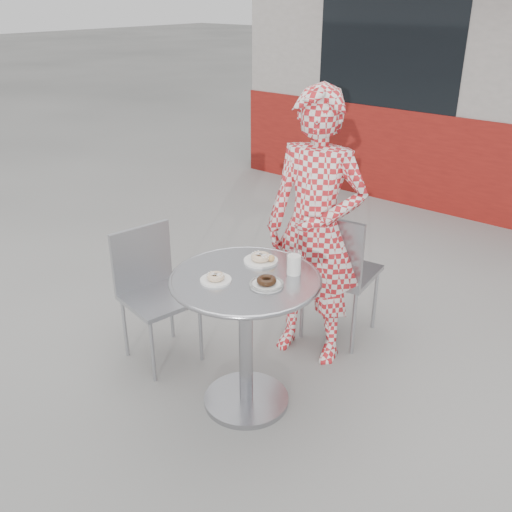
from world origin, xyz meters
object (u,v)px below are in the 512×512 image
Objects in this scene: plate_checker at (267,283)px; chair_far at (339,297)px; chair_left at (161,322)px; seated_person at (315,231)px; bistro_table at (246,310)px; plate_near at (216,278)px; milk_cup at (294,264)px; plate_far at (261,259)px.

chair_far is at bearing 98.14° from plate_checker.
chair_left is 0.50× the size of seated_person.
plate_near reaches higher than bistro_table.
bistro_table is at bearing -79.23° from chair_left.
plate_near is (-0.07, -0.78, -0.03)m from seated_person.
plate_checker is 0.20m from milk_cup.
seated_person is at bearing -34.96° from chair_left.
plate_far is 0.32m from plate_near.
plate_checker is (0.14, 0.00, 0.21)m from bistro_table.
chair_left is 1.00m from plate_checker.
plate_far is at bearing -62.56° from chair_left.
seated_person is 0.47m from plate_far.
chair_left is 4.86× the size of plate_checker.
chair_left is 6.81× the size of milk_cup.
plate_far is at bearing 179.02° from milk_cup.
seated_person is 13.63× the size of milk_cup.
chair_far is 7.33× the size of milk_cup.
plate_near is (-0.09, -1.06, 0.53)m from chair_far.
seated_person is 0.68m from plate_checker.
seated_person is (-0.03, -0.28, 0.56)m from chair_far.
plate_far is 0.27m from plate_checker.
seated_person is at bearing 85.19° from plate_near.
chair_far is at bearing 73.08° from seated_person.
chair_left is 0.87m from plate_far.
bistro_table is at bearing -75.04° from plate_far.
bistro_table is 0.88× the size of chair_far.
plate_checker is at bearing -87.88° from seated_person.
bistro_table is 0.48× the size of seated_person.
seated_person is 0.78m from plate_near.
chair_left is (-0.70, -0.94, -0.02)m from chair_far.
chair_far is at bearing 85.06° from plate_near.
bistro_table is 0.70m from seated_person.
plate_near is 1.29× the size of milk_cup.
chair_left is 1.06m from milk_cup.
bistro_table is 0.25m from plate_checker.
chair_far is 1.17m from chair_left.
plate_checker is (0.19, -0.19, -0.01)m from plate_far.
bistro_table is 4.63× the size of plate_checker.
seated_person is 9.74× the size of plate_checker.
plate_far is (-0.05, 0.19, 0.21)m from bistro_table.
milk_cup reaches higher than bistro_table.
chair_far reaches higher than bistro_table.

